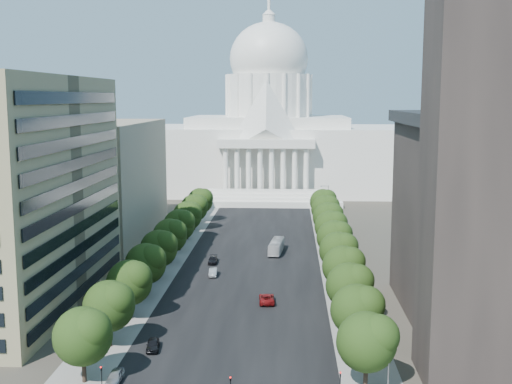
% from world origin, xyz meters
% --- Properties ---
extents(road_asphalt, '(30.00, 260.00, 0.01)m').
position_xyz_m(road_asphalt, '(0.00, 90.00, 0.00)').
color(road_asphalt, black).
rests_on(road_asphalt, ground).
extents(sidewalk_left, '(8.00, 260.00, 0.02)m').
position_xyz_m(sidewalk_left, '(-19.00, 90.00, 0.00)').
color(sidewalk_left, gray).
rests_on(sidewalk_left, ground).
extents(sidewalk_right, '(8.00, 260.00, 0.02)m').
position_xyz_m(sidewalk_right, '(19.00, 90.00, 0.00)').
color(sidewalk_right, gray).
rests_on(sidewalk_right, ground).
extents(capitol, '(120.00, 56.00, 73.00)m').
position_xyz_m(capitol, '(0.00, 184.89, 20.01)').
color(capitol, white).
rests_on(capitol, ground).
extents(office_block_left_far, '(38.00, 52.00, 30.00)m').
position_xyz_m(office_block_left_far, '(-48.00, 100.00, 15.00)').
color(office_block_left_far, gray).
rests_on(office_block_left_far, ground).
extents(tree_l_a, '(7.79, 7.60, 9.97)m').
position_xyz_m(tree_l_a, '(-17.66, 11.81, 6.45)').
color(tree_l_a, '#33261C').
rests_on(tree_l_a, ground).
extents(tree_l_b, '(7.79, 7.60, 9.97)m').
position_xyz_m(tree_l_b, '(-17.66, 23.81, 6.45)').
color(tree_l_b, '#33261C').
rests_on(tree_l_b, ground).
extents(tree_l_c, '(7.79, 7.60, 9.97)m').
position_xyz_m(tree_l_c, '(-17.66, 35.81, 6.45)').
color(tree_l_c, '#33261C').
rests_on(tree_l_c, ground).
extents(tree_l_d, '(7.79, 7.60, 9.97)m').
position_xyz_m(tree_l_d, '(-17.66, 47.81, 6.45)').
color(tree_l_d, '#33261C').
rests_on(tree_l_d, ground).
extents(tree_l_e, '(7.79, 7.60, 9.97)m').
position_xyz_m(tree_l_e, '(-17.66, 59.81, 6.45)').
color(tree_l_e, '#33261C').
rests_on(tree_l_e, ground).
extents(tree_l_f, '(7.79, 7.60, 9.97)m').
position_xyz_m(tree_l_f, '(-17.66, 71.81, 6.45)').
color(tree_l_f, '#33261C').
rests_on(tree_l_f, ground).
extents(tree_l_g, '(7.79, 7.60, 9.97)m').
position_xyz_m(tree_l_g, '(-17.66, 83.81, 6.45)').
color(tree_l_g, '#33261C').
rests_on(tree_l_g, ground).
extents(tree_l_h, '(7.79, 7.60, 9.97)m').
position_xyz_m(tree_l_h, '(-17.66, 95.81, 6.45)').
color(tree_l_h, '#33261C').
rests_on(tree_l_h, ground).
extents(tree_l_i, '(7.79, 7.60, 9.97)m').
position_xyz_m(tree_l_i, '(-17.66, 107.81, 6.45)').
color(tree_l_i, '#33261C').
rests_on(tree_l_i, ground).
extents(tree_l_j, '(7.79, 7.60, 9.97)m').
position_xyz_m(tree_l_j, '(-17.66, 119.81, 6.45)').
color(tree_l_j, '#33261C').
rests_on(tree_l_j, ground).
extents(tree_r_a, '(7.79, 7.60, 9.97)m').
position_xyz_m(tree_r_a, '(18.34, 11.81, 6.45)').
color(tree_r_a, '#33261C').
rests_on(tree_r_a, ground).
extents(tree_r_b, '(7.79, 7.60, 9.97)m').
position_xyz_m(tree_r_b, '(18.34, 23.81, 6.45)').
color(tree_r_b, '#33261C').
rests_on(tree_r_b, ground).
extents(tree_r_c, '(7.79, 7.60, 9.97)m').
position_xyz_m(tree_r_c, '(18.34, 35.81, 6.45)').
color(tree_r_c, '#33261C').
rests_on(tree_r_c, ground).
extents(tree_r_d, '(7.79, 7.60, 9.97)m').
position_xyz_m(tree_r_d, '(18.34, 47.81, 6.45)').
color(tree_r_d, '#33261C').
rests_on(tree_r_d, ground).
extents(tree_r_e, '(7.79, 7.60, 9.97)m').
position_xyz_m(tree_r_e, '(18.34, 59.81, 6.45)').
color(tree_r_e, '#33261C').
rests_on(tree_r_e, ground).
extents(tree_r_f, '(7.79, 7.60, 9.97)m').
position_xyz_m(tree_r_f, '(18.34, 71.81, 6.45)').
color(tree_r_f, '#33261C').
rests_on(tree_r_f, ground).
extents(tree_r_g, '(7.79, 7.60, 9.97)m').
position_xyz_m(tree_r_g, '(18.34, 83.81, 6.45)').
color(tree_r_g, '#33261C').
rests_on(tree_r_g, ground).
extents(tree_r_h, '(7.79, 7.60, 9.97)m').
position_xyz_m(tree_r_h, '(18.34, 95.81, 6.45)').
color(tree_r_h, '#33261C').
rests_on(tree_r_h, ground).
extents(tree_r_i, '(7.79, 7.60, 9.97)m').
position_xyz_m(tree_r_i, '(18.34, 107.81, 6.45)').
color(tree_r_i, '#33261C').
rests_on(tree_r_i, ground).
extents(tree_r_j, '(7.79, 7.60, 9.97)m').
position_xyz_m(tree_r_j, '(18.34, 119.81, 6.45)').
color(tree_r_j, '#33261C').
rests_on(tree_r_j, ground).
extents(traffic_signal_left, '(0.18, 0.49, 4.30)m').
position_xyz_m(traffic_signal_left, '(-14.50, 7.99, 3.09)').
color(traffic_signal_left, black).
rests_on(traffic_signal_left, ground).
extents(traffic_signal_right, '(0.18, 0.49, 4.30)m').
position_xyz_m(traffic_signal_right, '(14.50, 7.99, 3.09)').
color(traffic_signal_right, black).
rests_on(traffic_signal_right, ground).
extents(traffic_signal_median, '(0.18, 0.49, 4.30)m').
position_xyz_m(traffic_signal_median, '(1.50, 5.99, 3.09)').
color(traffic_signal_median, black).
rests_on(traffic_signal_median, ground).
extents(streetlight_a, '(2.61, 0.44, 9.00)m').
position_xyz_m(streetlight_a, '(19.90, 10.00, 5.82)').
color(streetlight_a, gray).
rests_on(streetlight_a, ground).
extents(streetlight_b, '(2.61, 0.44, 9.00)m').
position_xyz_m(streetlight_b, '(19.90, 35.00, 5.82)').
color(streetlight_b, gray).
rests_on(streetlight_b, ground).
extents(streetlight_c, '(2.61, 0.44, 9.00)m').
position_xyz_m(streetlight_c, '(19.90, 60.00, 5.82)').
color(streetlight_c, gray).
rests_on(streetlight_c, ground).
extents(streetlight_d, '(2.61, 0.44, 9.00)m').
position_xyz_m(streetlight_d, '(19.90, 85.00, 5.82)').
color(streetlight_d, gray).
rests_on(streetlight_d, ground).
extents(streetlight_e, '(2.61, 0.44, 9.00)m').
position_xyz_m(streetlight_e, '(19.90, 110.00, 5.82)').
color(streetlight_e, gray).
rests_on(streetlight_e, ground).
extents(streetlight_f, '(2.61, 0.44, 9.00)m').
position_xyz_m(streetlight_f, '(19.90, 135.00, 5.82)').
color(streetlight_f, gray).
rests_on(streetlight_f, ground).
extents(car_dark_a, '(2.39, 4.68, 1.53)m').
position_xyz_m(car_dark_a, '(-11.41, 22.93, 0.76)').
color(car_dark_a, black).
rests_on(car_dark_a, ground).
extents(car_silver, '(1.90, 4.65, 1.50)m').
position_xyz_m(car_silver, '(-7.32, 62.22, 0.75)').
color(car_silver, '#A3A6AB').
rests_on(car_silver, ground).
extents(car_red, '(3.01, 5.91, 1.60)m').
position_xyz_m(car_red, '(4.35, 45.31, 0.80)').
color(car_red, maroon).
rests_on(car_red, ground).
extents(car_dark_b, '(2.11, 4.86, 1.39)m').
position_xyz_m(car_dark_b, '(-8.54, 72.26, 0.70)').
color(car_dark_b, black).
rests_on(car_dark_b, ground).
extents(car_parked, '(1.82, 4.43, 1.50)m').
position_xyz_m(car_parked, '(-14.00, 12.03, 0.75)').
color(car_parked, '#A0A1A7').
rests_on(car_parked, ground).
extents(city_bus, '(3.76, 11.35, 3.10)m').
position_xyz_m(city_bus, '(5.28, 82.63, 1.55)').
color(city_bus, silver).
rests_on(city_bus, ground).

